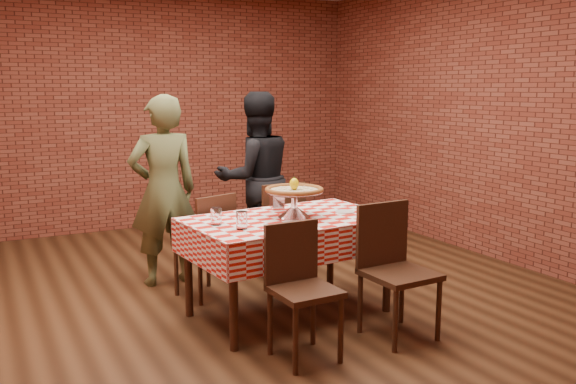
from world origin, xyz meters
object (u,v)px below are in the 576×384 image
object	(u,v)px
pizza_stand	(294,204)
diner_black	(255,178)
table	(289,266)
condiment_caddy	(277,201)
water_glass_left	(242,220)
chair_far_right	(275,230)
water_glass_right	(216,216)
chair_near_left	(305,294)
diner_olive	(163,191)
chair_near_right	(400,273)
chair_far_left	(204,245)
pizza	(294,191)

from	to	relation	value
pizza_stand	diner_black	size ratio (longest dim) A/B	0.26
table	condiment_caddy	bearing A→B (deg)	81.25
water_glass_left	condiment_caddy	distance (m)	0.70
table	chair_far_right	bearing A→B (deg)	70.58
water_glass_right	pizza_stand	bearing A→B (deg)	-1.79
condiment_caddy	chair_near_left	xyz separation A→B (m)	(-0.32, -1.04, -0.39)
water_glass_right	diner_olive	xyz separation A→B (m)	(-0.05, 1.16, 0.01)
water_glass_right	chair_near_right	bearing A→B (deg)	-35.89
water_glass_right	table	bearing A→B (deg)	-1.43
water_glass_right	chair_far_left	world-z (taller)	water_glass_right
water_glass_right	chair_far_left	xyz separation A→B (m)	(0.14, 0.68, -0.38)
pizza	chair_near_left	size ratio (longest dim) A/B	0.51
condiment_caddy	diner_black	bearing A→B (deg)	78.67
pizza	diner_olive	xyz separation A→B (m)	(-0.66, 1.18, -0.13)
pizza_stand	chair_near_right	world-z (taller)	pizza_stand
table	water_glass_left	xyz separation A→B (m)	(-0.47, -0.19, 0.44)
chair_near_left	chair_near_right	distance (m)	0.75
water_glass_left	pizza_stand	bearing A→B (deg)	20.04
pizza	condiment_caddy	size ratio (longest dim) A/B	3.18
water_glass_left	water_glass_right	size ratio (longest dim) A/B	1.00
chair_far_right	diner_black	xyz separation A→B (m)	(0.07, 0.57, 0.39)
chair_near_left	table	bearing A→B (deg)	67.65
table	chair_far_right	world-z (taller)	chair_far_right
chair_far_left	chair_far_right	distance (m)	0.75
pizza_stand	table	bearing A→B (deg)	173.30
water_glass_left	water_glass_right	distance (m)	0.23
chair_near_right	chair_far_right	size ratio (longest dim) A/B	1.03
diner_black	water_glass_right	bearing A→B (deg)	58.84
water_glass_right	chair_near_left	world-z (taller)	water_glass_right
pizza	pizza_stand	bearing A→B (deg)	0.00
diner_black	pizza	bearing A→B (deg)	79.77
pizza_stand	water_glass_left	bearing A→B (deg)	-159.96
condiment_caddy	diner_black	world-z (taller)	diner_black
pizza	diner_black	size ratio (longest dim) A/B	0.26
table	chair_near_right	bearing A→B (deg)	-57.59
diner_olive	diner_black	distance (m)	1.03
diner_olive	pizza_stand	bearing A→B (deg)	119.22
table	pizza	bearing A→B (deg)	-6.70
condiment_caddy	chair_far_right	xyz separation A→B (m)	(0.25, 0.56, -0.38)
pizza	water_glass_left	bearing A→B (deg)	-159.96
pizza_stand	condiment_caddy	size ratio (longest dim) A/B	3.17
table	diner_black	xyz separation A→B (m)	(0.37, 1.42, 0.47)
pizza_stand	chair_near_left	world-z (taller)	pizza_stand
chair_near_right	pizza	bearing A→B (deg)	117.66
chair_near_right	diner_black	xyz separation A→B (m)	(-0.10, 2.17, 0.38)
water_glass_left	chair_near_left	xyz separation A→B (m)	(0.19, -0.56, -0.39)
pizza_stand	water_glass_right	bearing A→B (deg)	178.21
table	chair_far_left	bearing A→B (deg)	122.03
water_glass_right	condiment_caddy	world-z (taller)	condiment_caddy
chair_far_right	water_glass_right	bearing A→B (deg)	43.54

